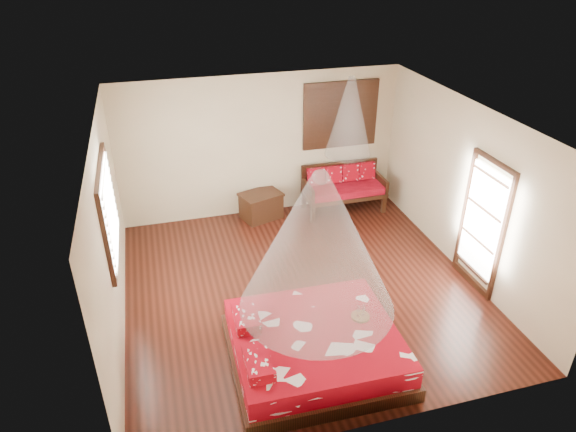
# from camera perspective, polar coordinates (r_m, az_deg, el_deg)

# --- Properties ---
(room) EXTENTS (5.54, 5.54, 2.84)m
(room) POSITION_cam_1_polar(r_m,az_deg,el_deg) (7.61, 1.62, 0.54)
(room) COLOR black
(room) RESTS_ON ground
(bed) EXTENTS (2.25, 2.05, 0.65)m
(bed) POSITION_cam_1_polar(r_m,az_deg,el_deg) (6.97, 2.83, -14.30)
(bed) COLOR black
(bed) RESTS_ON floor
(daybed) EXTENTS (1.63, 0.72, 0.94)m
(daybed) POSITION_cam_1_polar(r_m,az_deg,el_deg) (10.49, 6.15, 3.36)
(daybed) COLOR black
(daybed) RESTS_ON floor
(storage_chest) EXTENTS (0.91, 0.78, 0.53)m
(storage_chest) POSITION_cam_1_polar(r_m,az_deg,el_deg) (10.22, -3.01, 1.18)
(storage_chest) COLOR black
(storage_chest) RESTS_ON floor
(shutter_panel) EXTENTS (1.52, 0.06, 1.32)m
(shutter_panel) POSITION_cam_1_polar(r_m,az_deg,el_deg) (10.28, 5.86, 11.12)
(shutter_panel) COLOR black
(shutter_panel) RESTS_ON wall_back
(window_left) EXTENTS (0.10, 1.74, 1.34)m
(window_left) POSITION_cam_1_polar(r_m,az_deg,el_deg) (7.42, -19.28, 0.59)
(window_left) COLOR black
(window_left) RESTS_ON wall_left
(glazed_door) EXTENTS (0.08, 1.02, 2.16)m
(glazed_door) POSITION_cam_1_polar(r_m,az_deg,el_deg) (8.45, 20.75, -0.99)
(glazed_door) COLOR black
(glazed_door) RESTS_ON floor
(wine_tray) EXTENTS (0.25, 0.25, 0.20)m
(wine_tray) POSITION_cam_1_polar(r_m,az_deg,el_deg) (7.05, 8.06, -10.74)
(wine_tray) COLOR brown
(wine_tray) RESTS_ON bed
(mosquito_net_main) EXTENTS (1.92, 1.92, 1.80)m
(mosquito_net_main) POSITION_cam_1_polar(r_m,az_deg,el_deg) (5.99, 3.39, -3.06)
(mosquito_net_main) COLOR white
(mosquito_net_main) RESTS_ON ceiling
(mosquito_net_daybed) EXTENTS (0.89, 0.89, 1.50)m
(mosquito_net_daybed) POSITION_cam_1_polar(r_m,az_deg,el_deg) (9.84, 6.86, 10.85)
(mosquito_net_daybed) COLOR white
(mosquito_net_daybed) RESTS_ON ceiling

